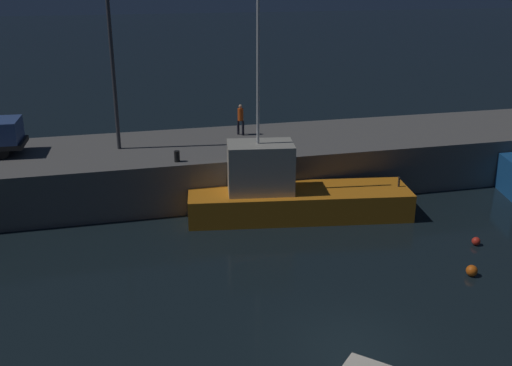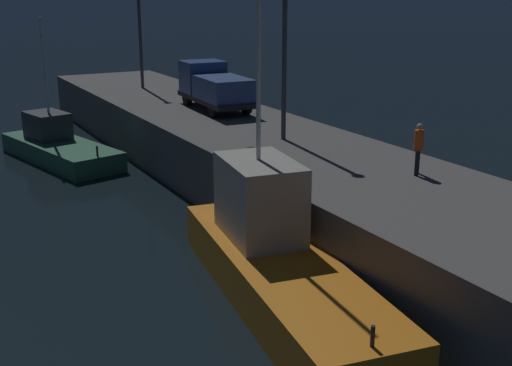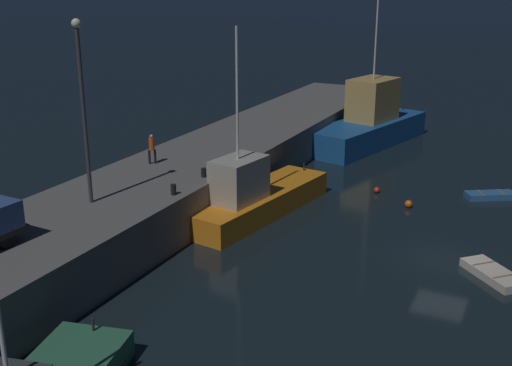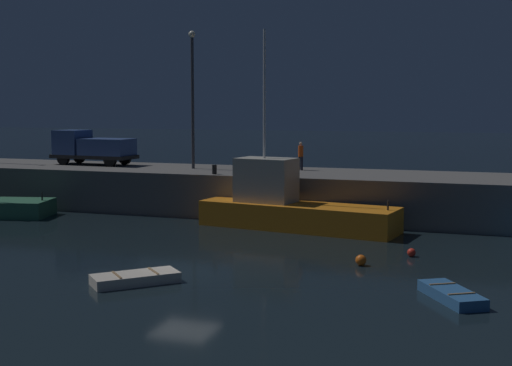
# 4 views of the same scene
# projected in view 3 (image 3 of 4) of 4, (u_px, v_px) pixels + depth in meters

# --- Properties ---
(ground_plane) EXTENTS (320.00, 320.00, 0.00)m
(ground_plane) POSITION_uv_depth(u_px,v_px,m) (444.00, 260.00, 31.16)
(ground_plane) COLOR black
(pier_quay) EXTENTS (64.79, 7.09, 2.65)m
(pier_quay) POSITION_uv_depth(u_px,v_px,m) (171.00, 189.00, 37.39)
(pier_quay) COLOR #5B5956
(pier_quay) RESTS_ON ground
(fishing_trawler_red) EXTENTS (13.48, 6.93, 13.86)m
(fishing_trawler_red) POSITION_uv_depth(u_px,v_px,m) (369.00, 124.00, 51.89)
(fishing_trawler_red) COLOR #195193
(fishing_trawler_red) RESTS_ON ground
(fishing_boat_blue) EXTENTS (11.27, 4.53, 10.86)m
(fishing_boat_blue) POSITION_uv_depth(u_px,v_px,m) (254.00, 196.00, 36.47)
(fishing_boat_blue) COLOR orange
(fishing_boat_blue) RESTS_ON ground
(dinghy_orange_near) EXTENTS (2.53, 3.17, 0.43)m
(dinghy_orange_near) POSITION_uv_depth(u_px,v_px,m) (490.00, 195.00, 39.71)
(dinghy_orange_near) COLOR #2D6099
(dinghy_orange_near) RESTS_ON ground
(rowboat_white_mid) EXTENTS (3.21, 3.23, 0.43)m
(rowboat_white_mid) POSITION_uv_depth(u_px,v_px,m) (493.00, 274.00, 29.29)
(rowboat_white_mid) COLOR beige
(rowboat_white_mid) RESTS_ON ground
(mooring_buoy_near) EXTENTS (0.38, 0.38, 0.38)m
(mooring_buoy_near) POSITION_uv_depth(u_px,v_px,m) (377.00, 190.00, 40.71)
(mooring_buoy_near) COLOR red
(mooring_buoy_near) RESTS_ON ground
(mooring_buoy_mid) EXTENTS (0.46, 0.46, 0.46)m
(mooring_buoy_mid) POSITION_uv_depth(u_px,v_px,m) (409.00, 204.00, 38.11)
(mooring_buoy_mid) COLOR orange
(mooring_buoy_mid) RESTS_ON ground
(lamp_post_east) EXTENTS (0.44, 0.44, 8.82)m
(lamp_post_east) POSITION_uv_depth(u_px,v_px,m) (83.00, 100.00, 29.74)
(lamp_post_east) COLOR #38383D
(lamp_post_east) RESTS_ON pier_quay
(dockworker) EXTENTS (0.46, 0.46, 1.78)m
(dockworker) POSITION_uv_depth(u_px,v_px,m) (152.00, 147.00, 37.39)
(dockworker) COLOR black
(dockworker) RESTS_ON pier_quay
(bollard_west) EXTENTS (0.28, 0.28, 0.51)m
(bollard_west) POSITION_uv_depth(u_px,v_px,m) (204.00, 173.00, 35.16)
(bollard_west) COLOR black
(bollard_west) RESTS_ON pier_quay
(bollard_central) EXTENTS (0.28, 0.28, 0.56)m
(bollard_central) POSITION_uv_depth(u_px,v_px,m) (173.00, 190.00, 32.30)
(bollard_central) COLOR black
(bollard_central) RESTS_ON pier_quay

